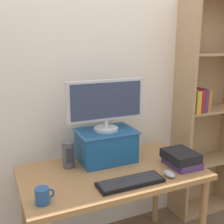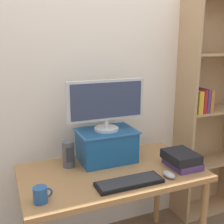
{
  "view_description": "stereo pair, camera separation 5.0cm",
  "coord_description": "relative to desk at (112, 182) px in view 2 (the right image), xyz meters",
  "views": [
    {
      "loc": [
        -0.74,
        -1.63,
        1.62
      ],
      "look_at": [
        0.03,
        0.07,
        1.16
      ],
      "focal_mm": 45.0,
      "sensor_mm": 36.0,
      "label": 1
    },
    {
      "loc": [
        -0.69,
        -1.65,
        1.62
      ],
      "look_at": [
        0.03,
        0.07,
        1.16
      ],
      "focal_mm": 45.0,
      "sensor_mm": 36.0,
      "label": 2
    }
  ],
  "objects": [
    {
      "name": "desk_speaker",
      "position": [
        -0.26,
        0.18,
        0.18
      ],
      "size": [
        0.09,
        0.09,
        0.19
      ],
      "color": "#4C4C51",
      "rests_on": "desk"
    },
    {
      "name": "keyboard",
      "position": [
        0.03,
        -0.22,
        0.1
      ],
      "size": [
        0.43,
        0.14,
        0.02
      ],
      "color": "black",
      "rests_on": "desk"
    },
    {
      "name": "back_wall",
      "position": [
        0.0,
        0.48,
        0.63
      ],
      "size": [
        7.0,
        0.08,
        2.6
      ],
      "color": "beige",
      "rests_on": "ground_plane"
    },
    {
      "name": "book_stack",
      "position": [
        0.48,
        -0.13,
        0.14
      ],
      "size": [
        0.21,
        0.24,
        0.11
      ],
      "color": "#4C336B",
      "rests_on": "desk"
    },
    {
      "name": "riser_box",
      "position": [
        0.03,
        0.18,
        0.21
      ],
      "size": [
        0.43,
        0.3,
        0.24
      ],
      "color": "#195189",
      "rests_on": "desk"
    },
    {
      "name": "desk",
      "position": [
        0.0,
        0.0,
        0.0
      ],
      "size": [
        1.25,
        0.7,
        0.76
      ],
      "color": "#9E7042",
      "rests_on": "ground_plane"
    },
    {
      "name": "computer_monitor",
      "position": [
        0.03,
        0.18,
        0.53
      ],
      "size": [
        0.58,
        0.18,
        0.37
      ],
      "color": "#B7B7BA",
      "rests_on": "riser_box"
    },
    {
      "name": "coffee_mug",
      "position": [
        -0.52,
        -0.21,
        0.13
      ],
      "size": [
        0.11,
        0.08,
        0.09
      ],
      "color": "#234C84",
      "rests_on": "desk"
    },
    {
      "name": "computer_mouse",
      "position": [
        0.31,
        -0.23,
        0.11
      ],
      "size": [
        0.06,
        0.1,
        0.04
      ],
      "color": "#99999E",
      "rests_on": "desk"
    },
    {
      "name": "bookshelf_unit",
      "position": [
        1.11,
        0.32,
        0.35
      ],
      "size": [
        0.63,
        0.28,
        2.01
      ],
      "color": "tan",
      "rests_on": "ground_plane"
    }
  ]
}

